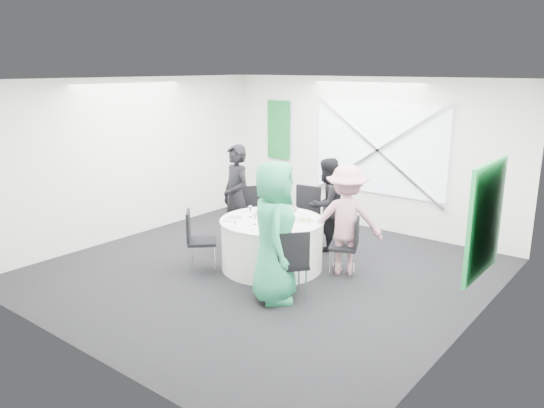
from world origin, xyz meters
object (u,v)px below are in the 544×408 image
Objects in this scene: green_water_bottle at (283,213)px; chair_front_right at (291,259)px; banquet_table at (272,244)px; clear_water_bottle at (260,211)px; chair_back_left at (255,211)px; chair_back at (305,212)px; chair_front_left at (196,236)px; person_man_back_left at (236,197)px; chair_back_right at (349,242)px; person_man_back at (327,204)px; person_woman_green at (274,232)px; person_woman_pink at (346,220)px.

chair_front_right is at bearing -47.67° from green_water_bottle.
chair_front_right reaches higher than banquet_table.
chair_front_right is 1.17m from green_water_bottle.
banquet_table is 5.64× the size of clear_water_bottle.
chair_back_left reaches higher than banquet_table.
chair_back_left is at bearing -156.81° from chair_back.
chair_front_left is 1.22m from person_man_back_left.
chair_back_right is 0.56× the size of person_man_back.
chair_back is 2.20m from person_woman_green.
person_man_back is at bearing 73.11° from clear_water_bottle.
chair_front_left is (-1.73, -0.02, -0.03)m from chair_front_right.
banquet_table is at bearing -90.00° from chair_back_left.
person_man_back_left reaches higher than green_water_bottle.
chair_back reaches higher than chair_front_right.
chair_back is at bearing -141.45° from chair_back_right.
chair_back_left is 1.43m from chair_front_left.
person_man_back_left reaches higher than chair_front_left.
chair_back is 1.99m from chair_front_left.
person_man_back_left is (-0.89, -0.73, 0.26)m from chair_back.
person_man_back reaches higher than banquet_table.
chair_back_right is 0.94× the size of chair_front_left.
banquet_table is 1.26m from person_woman_green.
chair_front_right is (1.81, -1.41, -0.03)m from chair_back_left.
chair_back is 0.67× the size of person_man_back.
person_man_back is at bearing -120.11° from chair_front_right.
person_woman_green reaches higher than banquet_table.
chair_back is at bearing -110.20° from chair_front_right.
person_woman_green is (1.79, -1.25, 0.05)m from person_man_back_left.
banquet_table is at bearing 7.46° from clear_water_bottle.
clear_water_bottle reaches higher than chair_back_right.
green_water_bottle is at bearing 28.50° from banquet_table.
chair_back_left is 1.01m from clear_water_bottle.
person_woman_green is at bearing -74.37° from chair_back.
chair_front_right is 0.42m from person_woman_green.
green_water_bottle is (-0.58, 0.95, -0.05)m from person_woman_green.
banquet_table is 1.01× the size of person_man_back.
person_man_back_left is at bearing 160.41° from banquet_table.
chair_front_left is at bearing -18.17° from person_man_back.
banquet_table is at bearing -90.00° from chair_back_right.
chair_back_right is at bearing 23.08° from green_water_bottle.
chair_back_right is at bearing -53.58° from person_woman_green.
chair_front_right is 0.52× the size of person_woman_green.
chair_back_left is (-0.89, 0.66, 0.21)m from banquet_table.
banquet_table is 1.14m from chair_back.
chair_back_left is 1.89m from person_woman_pink.
clear_water_bottle is at bearing 7.81° from person_woman_green.
banquet_table is 1.63× the size of chair_front_right.
chair_back is 0.59× the size of person_man_back_left.
person_man_back is (0.18, 1.23, 0.39)m from banquet_table.
green_water_bottle is at bearing -82.50° from chair_back_left.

